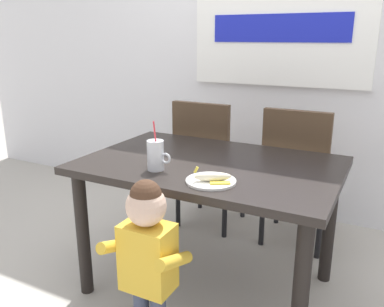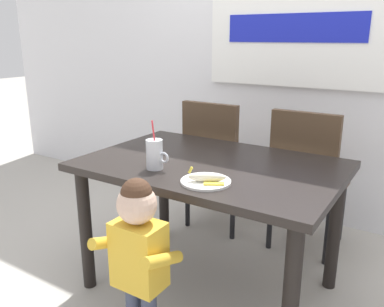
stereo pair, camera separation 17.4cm
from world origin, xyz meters
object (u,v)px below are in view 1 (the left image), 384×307
at_px(dining_chair_right, 297,170).
at_px(toddler_standing, 147,250).
at_px(milk_cup, 156,157).
at_px(snack_plate, 211,181).
at_px(dining_table, 210,180).
at_px(dining_chair_left, 207,158).
at_px(peeled_banana, 213,177).

xyz_separation_m(dining_chair_right, toddler_standing, (-0.33, -1.29, -0.02)).
xyz_separation_m(toddler_standing, milk_cup, (-0.17, 0.34, 0.29)).
bearing_deg(dining_chair_right, snack_plate, 79.52).
distance_m(dining_table, milk_cup, 0.35).
distance_m(dining_table, dining_chair_right, 0.78).
bearing_deg(dining_chair_left, peeled_banana, 116.37).
bearing_deg(toddler_standing, milk_cup, 115.77).
bearing_deg(snack_plate, dining_chair_right, 79.52).
xyz_separation_m(dining_chair_left, toddler_standing, (0.32, -1.28, -0.02)).
bearing_deg(dining_table, toddler_standing, -91.62).
bearing_deg(toddler_standing, peeled_banana, 60.67).
bearing_deg(dining_chair_left, dining_table, 116.04).
bearing_deg(snack_plate, toddler_standing, -116.16).
bearing_deg(dining_chair_right, dining_chair_left, 1.34).
bearing_deg(snack_plate, milk_cup, 173.32).
distance_m(dining_chair_right, snack_plate, 1.02).
bearing_deg(peeled_banana, toddler_standing, -119.33).
distance_m(dining_chair_left, peeled_banana, 1.12).
relative_size(dining_table, dining_chair_right, 1.39).
bearing_deg(peeled_banana, dining_chair_left, 116.37).
bearing_deg(milk_cup, dining_table, 53.37).
relative_size(dining_chair_right, peeled_banana, 5.48).
xyz_separation_m(dining_chair_right, snack_plate, (-0.18, -0.98, 0.22)).
relative_size(dining_table, snack_plate, 5.81).
xyz_separation_m(dining_chair_left, snack_plate, (0.47, -0.97, 0.22)).
relative_size(dining_chair_right, snack_plate, 4.17).
height_order(dining_chair_left, toddler_standing, dining_chair_left).
bearing_deg(milk_cup, dining_chair_right, 62.23).
distance_m(dining_chair_right, toddler_standing, 1.33).
relative_size(milk_cup, snack_plate, 1.09).
relative_size(dining_table, milk_cup, 5.31).
relative_size(dining_chair_left, milk_cup, 3.81).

